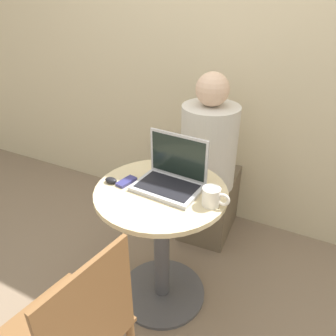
{
  "coord_description": "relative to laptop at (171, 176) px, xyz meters",
  "views": [
    {
      "loc": [
        0.64,
        -1.18,
        1.59
      ],
      "look_at": [
        0.01,
        0.05,
        0.83
      ],
      "focal_mm": 35.0,
      "sensor_mm": 36.0,
      "label": 1
    }
  ],
  "objects": [
    {
      "name": "person_seated",
      "position": [
        -0.0,
        0.59,
        -0.29
      ],
      "size": [
        0.36,
        0.55,
        1.18
      ],
      "color": "brown",
      "rests_on": "ground_plane"
    },
    {
      "name": "back_wall",
      "position": [
        -0.03,
        0.89,
        0.52
      ],
      "size": [
        7.0,
        0.05,
        2.6
      ],
      "color": "beige",
      "rests_on": "ground_plane"
    },
    {
      "name": "cell_phone",
      "position": [
        -0.21,
        -0.08,
        -0.05
      ],
      "size": [
        0.07,
        0.11,
        0.02
      ],
      "color": "navy",
      "rests_on": "round_table"
    },
    {
      "name": "coffee_cup",
      "position": [
        0.23,
        -0.06,
        -0.01
      ],
      "size": [
        0.13,
        0.08,
        0.09
      ],
      "color": "white",
      "rests_on": "round_table"
    },
    {
      "name": "round_table",
      "position": [
        -0.03,
        -0.05,
        -0.32
      ],
      "size": [
        0.65,
        0.65,
        0.73
      ],
      "color": "#4C4C51",
      "rests_on": "ground_plane"
    },
    {
      "name": "laptop",
      "position": [
        0.0,
        0.0,
        0.0
      ],
      "size": [
        0.33,
        0.24,
        0.25
      ],
      "color": "#B7B7BC",
      "rests_on": "round_table"
    },
    {
      "name": "ground_plane",
      "position": [
        -0.03,
        -0.05,
        -0.78
      ],
      "size": [
        12.0,
        12.0,
        0.0
      ],
      "primitive_type": "plane",
      "color": "#7F6B56"
    },
    {
      "name": "computer_mouse",
      "position": [
        -0.28,
        -0.11,
        -0.04
      ],
      "size": [
        0.07,
        0.04,
        0.03
      ],
      "color": "black",
      "rests_on": "round_table"
    }
  ]
}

